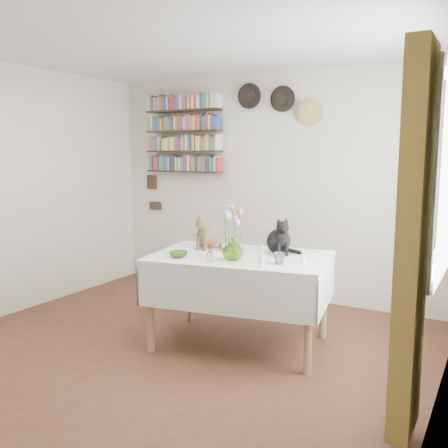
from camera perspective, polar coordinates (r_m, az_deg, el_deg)
The scene contains 16 objects.
room at distance 3.71m, azimuth -9.16°, elevation 2.14°, with size 4.08×4.58×2.58m.
window at distance 3.70m, azimuth 24.17°, elevation 3.77°, with size 0.12×1.52×1.32m.
curtain at distance 2.83m, azimuth 20.75°, elevation -2.24°, with size 0.12×0.38×2.10m, color brown.
dining_table at distance 4.23m, azimuth 1.86°, elevation -6.13°, with size 1.60×1.17×0.78m.
tabby_cat at distance 4.47m, azimuth -1.85°, elevation -0.68°, with size 0.22×0.28×0.33m, color olive, non-canonical shape.
black_cat at distance 4.26m, azimuth 6.28°, elevation -1.21°, with size 0.21×0.27×0.32m, color black, non-canonical shape.
flower_vase at distance 3.99m, azimuth 1.01°, elevation -2.85°, with size 0.17×0.17×0.18m, color #8FC838.
green_bowl at distance 4.12m, azimuth -5.24°, elevation -3.46°, with size 0.15×0.15×0.05m, color #8FC838.
drinking_glass at distance 3.87m, azimuth 6.34°, elevation -3.92°, with size 0.09×0.09×0.09m, color white.
candlestick at distance 3.77m, azimuth 4.28°, elevation -4.00°, with size 0.05×0.05×0.18m.
berry_jar at distance 3.95m, azimuth -1.60°, elevation -3.11°, with size 0.04×0.04×0.18m.
porcelain_figurine at distance 3.94m, azimuth 9.04°, elevation -3.78°, with size 0.05×0.05×0.10m.
flower_bouquet at distance 3.95m, azimuth 1.09°, elevation 0.72°, with size 0.17×0.13×0.39m.
bookshelf_unit at distance 6.09m, azimuth -4.62°, elevation 10.18°, with size 1.00×0.16×0.91m.
wall_hats at distance 5.55m, azimuth 6.28°, elevation 13.70°, with size 0.98×0.09×0.48m.
wall_art_plaques at distance 6.47m, azimuth -8.08°, elevation 3.66°, with size 0.21×0.02×0.44m.
Camera 1 is at (2.31, -2.88, 1.64)m, focal length 40.00 mm.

